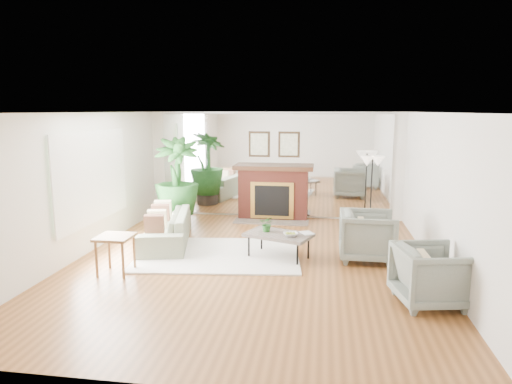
% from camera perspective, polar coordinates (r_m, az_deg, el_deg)
% --- Properties ---
extents(ground, '(7.00, 7.00, 0.00)m').
position_cam_1_polar(ground, '(7.72, -0.66, -9.00)').
color(ground, brown).
rests_on(ground, ground).
extents(wall_left, '(0.02, 7.00, 2.50)m').
position_cam_1_polar(wall_left, '(8.41, -21.22, 0.70)').
color(wall_left, silver).
rests_on(wall_left, ground).
extents(wall_right, '(0.02, 7.00, 2.50)m').
position_cam_1_polar(wall_right, '(7.53, 22.39, -0.42)').
color(wall_right, silver).
rests_on(wall_right, ground).
extents(wall_back, '(6.00, 0.02, 2.50)m').
position_cam_1_polar(wall_back, '(10.83, 2.29, 3.35)').
color(wall_back, silver).
rests_on(wall_back, ground).
extents(mirror_panel, '(5.40, 0.04, 2.40)m').
position_cam_1_polar(mirror_panel, '(10.81, 2.28, 3.34)').
color(mirror_panel, silver).
rests_on(mirror_panel, wall_back).
extents(window_panel, '(0.04, 2.40, 1.50)m').
position_cam_1_polar(window_panel, '(8.73, -19.80, 1.77)').
color(window_panel, '#B2E09E').
rests_on(window_panel, wall_left).
extents(fireplace, '(1.85, 0.83, 2.05)m').
position_cam_1_polar(fireplace, '(10.68, 2.13, 0.06)').
color(fireplace, maroon).
rests_on(fireplace, ground).
extents(area_rug, '(3.03, 2.32, 0.03)m').
position_cam_1_polar(area_rug, '(8.19, -4.70, -7.78)').
color(area_rug, white).
rests_on(area_rug, ground).
extents(coffee_table, '(1.26, 1.00, 0.44)m').
position_cam_1_polar(coffee_table, '(7.91, 2.85, -5.44)').
color(coffee_table, '#6B5D54').
rests_on(coffee_table, ground).
extents(sofa, '(1.28, 2.24, 0.61)m').
position_cam_1_polar(sofa, '(8.93, -11.21, -4.47)').
color(sofa, gray).
rests_on(sofa, ground).
extents(armchair_back, '(0.94, 0.91, 0.85)m').
position_cam_1_polar(armchair_back, '(8.04, 13.77, -5.34)').
color(armchair_back, gray).
rests_on(armchair_back, ground).
extents(armchair_front, '(1.03, 1.01, 0.79)m').
position_cam_1_polar(armchair_front, '(6.51, 21.03, -9.70)').
color(armchair_front, gray).
rests_on(armchair_front, ground).
extents(side_table, '(0.54, 0.54, 0.61)m').
position_cam_1_polar(side_table, '(7.48, -17.21, -5.97)').
color(side_table, olive).
rests_on(side_table, ground).
extents(potted_ficus, '(1.21, 1.21, 1.97)m').
position_cam_1_polar(potted_ficus, '(9.98, -9.89, 1.49)').
color(potted_ficus, black).
rests_on(potted_ficus, ground).
extents(floor_lamp, '(0.51, 0.28, 1.57)m').
position_cam_1_polar(floor_lamp, '(10.11, 14.33, 3.06)').
color(floor_lamp, black).
rests_on(floor_lamp, ground).
extents(tabletop_plant, '(0.28, 0.25, 0.28)m').
position_cam_1_polar(tabletop_plant, '(7.98, 1.41, -4.00)').
color(tabletop_plant, '#296625').
rests_on(tabletop_plant, coffee_table).
extents(fruit_bowl, '(0.30, 0.30, 0.06)m').
position_cam_1_polar(fruit_bowl, '(7.73, 4.34, -5.31)').
color(fruit_bowl, olive).
rests_on(fruit_bowl, coffee_table).
extents(book, '(0.29, 0.32, 0.02)m').
position_cam_1_polar(book, '(7.88, 5.77, -5.20)').
color(book, olive).
rests_on(book, coffee_table).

